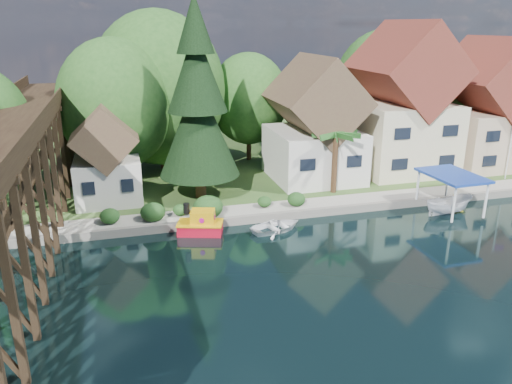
# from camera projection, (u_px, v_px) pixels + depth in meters

# --- Properties ---
(ground) EXTENTS (140.00, 140.00, 0.00)m
(ground) POSITION_uv_depth(u_px,v_px,m) (301.00, 270.00, 29.86)
(ground) COLOR black
(ground) RESTS_ON ground
(bank) EXTENTS (140.00, 52.00, 0.50)m
(bank) POSITION_uv_depth(u_px,v_px,m) (205.00, 143.00, 60.85)
(bank) COLOR #2B4C1E
(bank) RESTS_ON ground
(seawall) EXTENTS (60.00, 0.40, 0.62)m
(seawall) POSITION_uv_depth(u_px,v_px,m) (314.00, 213.00, 38.08)
(seawall) COLOR slate
(seawall) RESTS_ON ground
(promenade) EXTENTS (50.00, 2.60, 0.06)m
(promenade) POSITION_uv_depth(u_px,v_px,m) (332.00, 202.00, 39.69)
(promenade) COLOR gray
(promenade) RESTS_ON bank
(trestle_bridge) EXTENTS (4.12, 44.18, 9.30)m
(trestle_bridge) POSITION_uv_depth(u_px,v_px,m) (13.00, 181.00, 28.87)
(trestle_bridge) COLOR black
(trestle_bridge) RESTS_ON ground
(house_left) EXTENTS (7.64, 8.64, 11.02)m
(house_left) POSITION_uv_depth(u_px,v_px,m) (314.00, 128.00, 44.59)
(house_left) COLOR silver
(house_left) RESTS_ON bank
(house_center) EXTENTS (8.65, 9.18, 13.89)m
(house_center) POSITION_uv_depth(u_px,v_px,m) (402.00, 109.00, 46.89)
(house_center) COLOR beige
(house_center) RESTS_ON bank
(house_right) EXTENTS (8.15, 8.64, 12.45)m
(house_right) POSITION_uv_depth(u_px,v_px,m) (486.00, 112.00, 48.89)
(house_right) COLOR tan
(house_right) RESTS_ON bank
(shed) EXTENTS (5.09, 5.40, 7.85)m
(shed) POSITION_uv_depth(u_px,v_px,m) (107.00, 160.00, 39.13)
(shed) COLOR silver
(shed) RESTS_ON bank
(bg_trees) EXTENTS (49.90, 13.30, 10.57)m
(bg_trees) POSITION_uv_depth(u_px,v_px,m) (235.00, 99.00, 47.20)
(bg_trees) COLOR #382314
(bg_trees) RESTS_ON bank
(shrubs) EXTENTS (15.76, 2.47, 1.70)m
(shrubs) POSITION_uv_depth(u_px,v_px,m) (199.00, 206.00, 36.78)
(shrubs) COLOR #173C15
(shrubs) RESTS_ON bank
(conifer) EXTENTS (6.40, 6.40, 15.75)m
(conifer) POSITION_uv_depth(u_px,v_px,m) (198.00, 104.00, 38.56)
(conifer) COLOR #382314
(conifer) RESTS_ON bank
(palm_tree) EXTENTS (4.35, 4.35, 5.49)m
(palm_tree) POSITION_uv_depth(u_px,v_px,m) (336.00, 136.00, 40.65)
(palm_tree) COLOR #382314
(palm_tree) RESTS_ON bank
(tugboat) EXTENTS (3.51, 2.57, 2.28)m
(tugboat) POSITION_uv_depth(u_px,v_px,m) (201.00, 224.00, 34.91)
(tugboat) COLOR #B00B21
(tugboat) RESTS_ON ground
(boat_white_a) EXTENTS (4.42, 3.66, 0.79)m
(boat_white_a) POSITION_uv_depth(u_px,v_px,m) (277.00, 225.00, 35.49)
(boat_white_a) COLOR white
(boat_white_a) RESTS_ON ground
(boat_canopy) EXTENTS (4.09, 5.13, 3.22)m
(boat_canopy) POSITION_uv_depth(u_px,v_px,m) (450.00, 197.00, 38.28)
(boat_canopy) COLOR white
(boat_canopy) RESTS_ON ground
(boat_yellow) EXTENTS (2.46, 2.16, 1.23)m
(boat_yellow) POSITION_uv_depth(u_px,v_px,m) (454.00, 201.00, 39.75)
(boat_yellow) COLOR yellow
(boat_yellow) RESTS_ON ground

